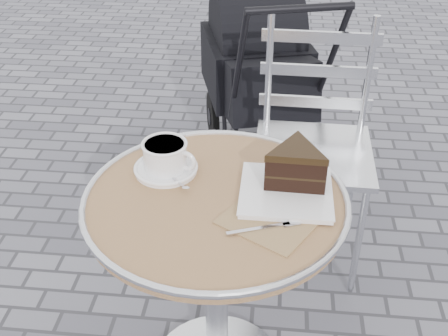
# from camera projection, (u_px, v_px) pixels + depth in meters

# --- Properties ---
(cafe_table) EXTENTS (0.72, 0.72, 0.74)m
(cafe_table) POSITION_uv_depth(u_px,v_px,m) (216.00, 245.00, 1.59)
(cafe_table) COLOR silver
(cafe_table) RESTS_ON ground
(cappuccino_set) EXTENTS (0.18, 0.20, 0.09)m
(cappuccino_set) POSITION_uv_depth(u_px,v_px,m) (166.00, 159.00, 1.58)
(cappuccino_set) COLOR white
(cappuccino_set) RESTS_ON cafe_table
(cake_plate_set) EXTENTS (0.33, 0.41, 0.13)m
(cake_plate_set) POSITION_uv_depth(u_px,v_px,m) (293.00, 173.00, 1.49)
(cake_plate_set) COLOR #967352
(cake_plate_set) RESTS_ON cafe_table
(bistro_chair) EXTENTS (0.45, 0.45, 0.98)m
(bistro_chair) POSITION_uv_depth(u_px,v_px,m) (315.00, 117.00, 2.14)
(bistro_chair) COLOR silver
(bistro_chair) RESTS_ON ground
(baby_stroller) EXTENTS (0.67, 1.04, 1.00)m
(baby_stroller) POSITION_uv_depth(u_px,v_px,m) (259.00, 79.00, 2.80)
(baby_stroller) COLOR black
(baby_stroller) RESTS_ON ground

